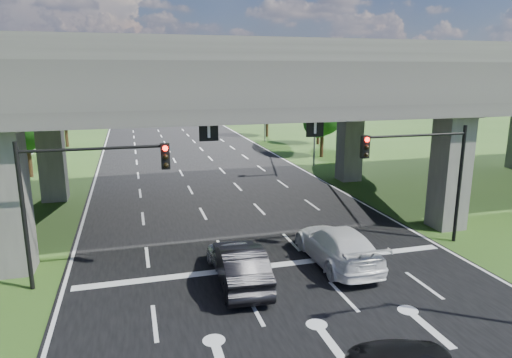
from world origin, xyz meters
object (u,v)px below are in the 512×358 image
streetlight_beyond (262,94)px  car_silver (236,259)px  streetlight_far (311,102)px  signal_right (425,164)px  signal_left (81,185)px  car_white (337,245)px  car_dark (241,265)px

streetlight_beyond → car_silver: 39.20m
streetlight_far → streetlight_beyond: bearing=90.0°
signal_right → streetlight_beyond: 36.17m
streetlight_far → car_silver: 24.66m
signal_left → car_white: bearing=-5.0°
signal_left → streetlight_beyond: (17.92, 36.06, 1.66)m
car_silver → car_white: 4.73m
signal_right → streetlight_far: size_ratio=0.60×
car_dark → streetlight_beyond: bearing=-103.8°
signal_right → streetlight_far: 20.25m
streetlight_beyond → car_dark: 40.01m
streetlight_far → streetlight_beyond: same height
signal_left → car_silver: (6.02, -0.94, -3.41)m
car_silver → signal_left: bearing=-13.2°
signal_right → streetlight_far: streetlight_far is taller
signal_left → streetlight_beyond: streetlight_beyond is taller
streetlight_beyond → signal_left: bearing=-116.4°
streetlight_beyond → streetlight_far: bearing=-90.0°
signal_left → car_silver: size_ratio=1.37×
signal_right → streetlight_beyond: (2.27, 36.06, 1.66)m
car_white → signal_left: bearing=-4.7°
signal_right → car_white: signal_right is taller
signal_left → streetlight_beyond: bearing=63.6°
signal_right → car_dark: 10.34m
streetlight_far → car_silver: bearing=-119.5°
streetlight_beyond → car_dark: size_ratio=1.97×
streetlight_far → car_dark: bearing=-118.5°
signal_left → streetlight_far: bearing=48.2°
streetlight_far → car_white: bearing=-108.9°
signal_right → streetlight_beyond: streetlight_beyond is taller
car_silver → car_white: (4.72, 0.00, 0.10)m
signal_left → car_dark: 7.12m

